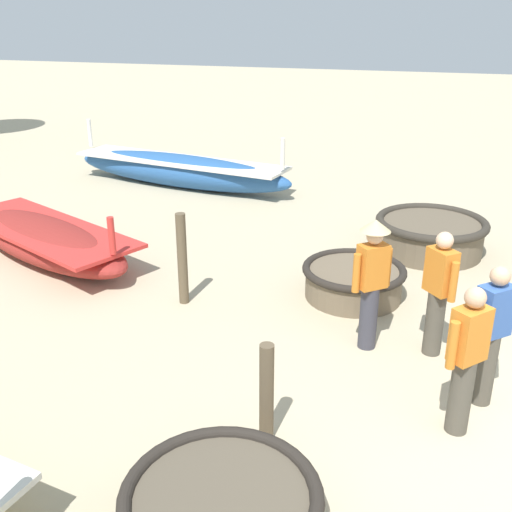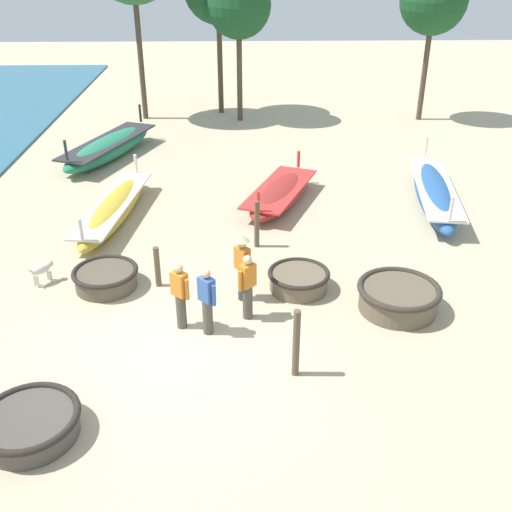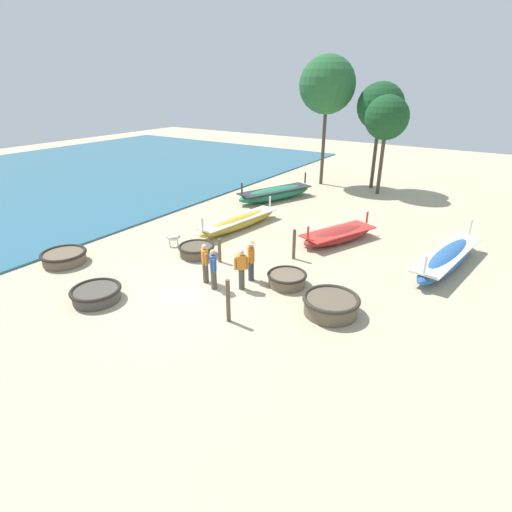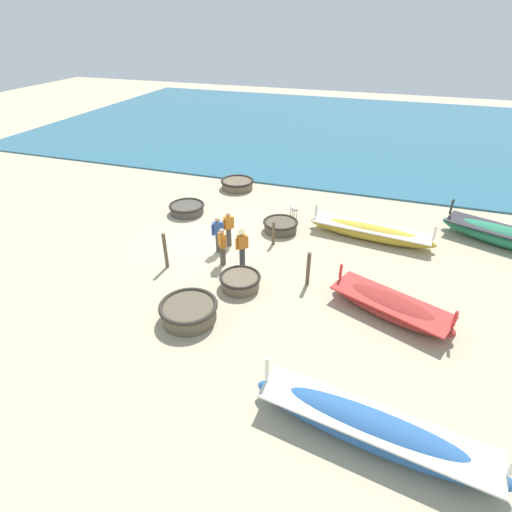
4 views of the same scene
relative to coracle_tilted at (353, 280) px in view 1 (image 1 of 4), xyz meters
name	(u,v)px [view 1 (image 1 of 4)]	position (x,y,z in m)	size (l,w,h in m)	color
coracle_tilted	(353,280)	(0.00, 0.00, 0.00)	(1.50, 1.50, 0.49)	brown
coracle_front_left	(222,512)	(-4.66, 0.21, 0.00)	(1.59, 1.59, 0.49)	brown
coracle_far_right	(430,234)	(2.18, -0.94, 0.07)	(1.90, 1.90, 0.62)	brown
long_boat_white_hull	(180,170)	(4.71, 4.99, 0.13)	(1.90, 5.92, 1.39)	#285693
long_boat_ochre_hull	(45,239)	(-0.14, 5.19, 0.07)	(2.75, 4.34, 1.14)	maroon
fisherman_hauling	(438,291)	(-1.24, -1.19, 0.57)	(0.41, 0.39, 1.57)	#4C473D
fisherman_with_hat	(491,333)	(-2.10, -1.74, 0.57)	(0.40, 0.40, 1.57)	#4C473D
fisherman_by_coracle	(372,276)	(-1.35, -0.41, 0.69)	(0.39, 0.41, 1.67)	#383842
fisherman_crouching	(466,358)	(-2.68, -1.51, 0.57)	(0.43, 0.39, 1.57)	#4C473D
mooring_post_inland	(267,393)	(-3.40, 0.25, 0.26)	(0.14, 0.14, 1.05)	brown
mooring_post_shoreline	(182,259)	(-0.95, 2.27, 0.40)	(0.14, 0.14, 1.34)	brown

